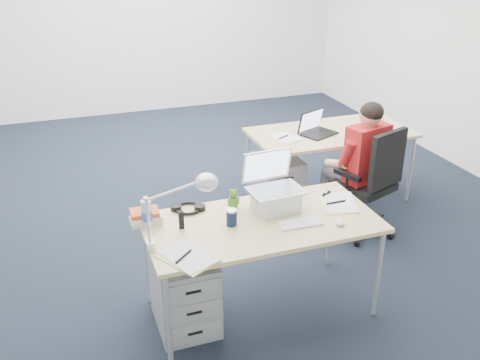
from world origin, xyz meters
The scene contains 24 objects.
floor centered at (0.00, 0.00, 0.00)m, with size 7.00×7.00×0.00m, color black.
room centered at (0.00, 0.00, 1.71)m, with size 6.02×7.02×2.80m.
desk_near centered at (-0.21, -1.65, 0.68)m, with size 1.60×0.80×0.73m.
desk_far centered at (1.12, -0.17, 0.68)m, with size 1.60×0.80×0.73m.
office_chair centered at (1.10, -0.92, 0.29)m, with size 0.83×0.83×1.03m.
seated_person centered at (1.06, -0.75, 0.61)m, with size 0.47×0.71×1.22m.
drawer_pedestal_near centered at (-0.77, -1.64, 0.28)m, with size 0.40×0.50×0.55m, color #9EA1A3.
drawer_pedestal_far centered at (0.52, -0.24, 0.28)m, with size 0.40×0.50×0.55m, color #9EA1A3.
silver_laptop centered at (-0.05, -1.52, 0.93)m, with size 0.38×0.30×0.40m, color silver, non-canonical shape.
wireless_keyboard centered at (0.02, -1.78, 0.74)m, with size 0.30×0.12×0.01m, color white.
computer_mouse centered at (0.27, -1.87, 0.75)m, with size 0.06×0.09×0.03m, color white.
headphones centered at (-0.65, -1.32, 0.75)m, with size 0.25×0.19×0.04m, color black, non-canonical shape.
can_koozie centered at (-0.42, -1.63, 0.79)m, with size 0.07×0.07×0.12m, color #141E40.
water_bottle centered at (-0.96, -1.47, 0.84)m, with size 0.07×0.07×0.23m, color silver.
bear_figurine centered at (-0.34, -1.42, 0.81)m, with size 0.09×0.07×0.16m, color #33731E, non-canonical shape.
book_stack centered at (-0.96, -1.40, 0.78)m, with size 0.20×0.15×0.09m, color silver.
cordless_phone centered at (-0.75, -1.56, 0.79)m, with size 0.03×0.02×0.13m, color black.
papers_left centered at (-0.81, -1.93, 0.74)m, with size 0.24×0.34×0.01m, color #EDF18C.
papers_right centered at (0.41, -1.60, 0.74)m, with size 0.23×0.33×0.01m, color #EDF18C.
sunglasses centered at (0.39, -1.45, 0.74)m, with size 0.10×0.05×0.02m, color black, non-canonical shape.
desk_lamp centered at (-0.85, -1.75, 0.97)m, with size 0.42×0.15×0.48m, color silver, non-canonical shape.
dark_laptop centered at (0.97, -0.22, 0.85)m, with size 0.33×0.32×0.24m, color black, non-canonical shape.
far_cup centered at (1.70, -0.16, 0.78)m, with size 0.06×0.06×0.09m, color white.
far_papers centered at (0.61, -0.20, 0.73)m, with size 0.21×0.29×0.01m, color white.
Camera 1 is at (-1.43, -4.62, 2.51)m, focal length 40.00 mm.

